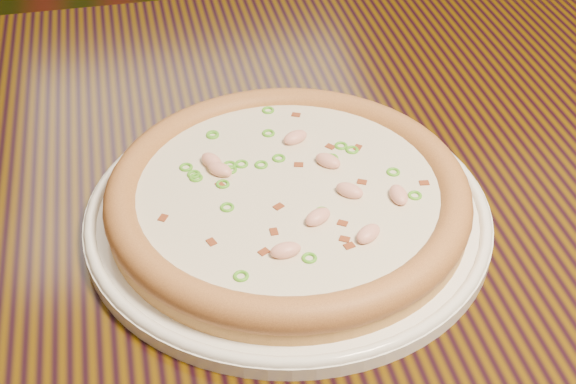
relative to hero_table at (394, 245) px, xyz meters
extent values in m
plane|color=black|center=(0.11, 0.62, -0.65)|extent=(9.00, 9.00, 0.00)
cube|color=black|center=(0.00, 0.00, 0.08)|extent=(1.20, 0.80, 0.04)
cylinder|color=white|center=(-0.12, -0.05, 0.10)|extent=(0.34, 0.34, 0.01)
torus|color=white|center=(-0.12, -0.05, 0.11)|extent=(0.34, 0.34, 0.01)
cylinder|color=#C69248|center=(-0.12, -0.05, 0.12)|extent=(0.30, 0.30, 0.02)
torus|color=#C3813C|center=(-0.12, -0.05, 0.13)|extent=(0.31, 0.31, 0.03)
cylinder|color=silver|center=(-0.12, -0.05, 0.13)|extent=(0.25, 0.25, 0.00)
ellipsoid|color=#F2B29E|center=(-0.03, -0.08, 0.14)|extent=(0.01, 0.02, 0.01)
ellipsoid|color=#F2B29E|center=(-0.08, -0.03, 0.14)|extent=(0.03, 0.03, 0.01)
ellipsoid|color=#F2B29E|center=(-0.11, -0.10, 0.14)|extent=(0.03, 0.02, 0.01)
ellipsoid|color=#F2B29E|center=(-0.17, -0.02, 0.14)|extent=(0.03, 0.03, 0.01)
ellipsoid|color=#F2B29E|center=(-0.10, 0.01, 0.14)|extent=(0.03, 0.02, 0.01)
ellipsoid|color=#F2B29E|center=(-0.07, -0.07, 0.14)|extent=(0.03, 0.03, 0.01)
ellipsoid|color=#F2B29E|center=(-0.14, -0.13, 0.14)|extent=(0.03, 0.02, 0.01)
ellipsoid|color=#F2B29E|center=(-0.18, -0.01, 0.14)|extent=(0.02, 0.03, 0.01)
ellipsoid|color=#F2B29E|center=(-0.07, -0.12, 0.14)|extent=(0.03, 0.03, 0.01)
cube|color=maroon|center=(-0.15, -0.12, 0.13)|extent=(0.01, 0.01, 0.00)
cube|color=maroon|center=(-0.13, -0.07, 0.13)|extent=(0.01, 0.01, 0.00)
cube|color=maroon|center=(-0.05, -0.01, 0.13)|extent=(0.01, 0.01, 0.00)
cube|color=maroon|center=(-0.14, -0.10, 0.13)|extent=(0.01, 0.01, 0.00)
cube|color=maroon|center=(-0.23, -0.07, 0.13)|extent=(0.01, 0.01, 0.00)
cube|color=maroon|center=(-0.09, -0.13, 0.13)|extent=(0.01, 0.01, 0.00)
cube|color=maroon|center=(-0.09, -0.12, 0.13)|extent=(0.01, 0.01, 0.00)
cube|color=maroon|center=(-0.19, -0.10, 0.13)|extent=(0.01, 0.01, 0.00)
cube|color=maroon|center=(-0.10, -0.02, 0.13)|extent=(0.01, 0.01, 0.00)
cube|color=maroon|center=(-0.09, -0.10, 0.13)|extent=(0.01, 0.01, 0.00)
cube|color=maroon|center=(-0.09, 0.05, 0.13)|extent=(0.01, 0.01, 0.00)
cube|color=maroon|center=(-0.01, -0.07, 0.13)|extent=(0.01, 0.01, 0.00)
cube|color=maroon|center=(-0.07, 0.00, 0.13)|extent=(0.01, 0.01, 0.00)
cube|color=maroon|center=(-0.17, -0.04, 0.13)|extent=(0.01, 0.01, 0.00)
cube|color=maroon|center=(-0.06, -0.06, 0.13)|extent=(0.01, 0.01, 0.00)
torus|color=#4DAB23|center=(-0.07, -0.02, 0.13)|extent=(0.01, 0.01, 0.00)
torus|color=#4DAB23|center=(-0.17, -0.07, 0.13)|extent=(0.02, 0.02, 0.00)
torus|color=#4DAB23|center=(-0.17, 0.04, 0.13)|extent=(0.02, 0.02, 0.00)
torus|color=#4DAB23|center=(-0.16, -0.01, 0.13)|extent=(0.01, 0.01, 0.00)
torus|color=#4DAB23|center=(-0.12, -0.01, 0.13)|extent=(0.02, 0.02, 0.00)
torus|color=#4DAB23|center=(-0.17, 0.04, 0.13)|extent=(0.02, 0.02, 0.00)
torus|color=#4DAB23|center=(-0.19, -0.02, 0.13)|extent=(0.01, 0.01, 0.00)
torus|color=#4DAB23|center=(-0.06, 0.00, 0.13)|extent=(0.01, 0.01, 0.00)
torus|color=#4DAB23|center=(-0.05, -0.01, 0.13)|extent=(0.02, 0.02, 0.00)
torus|color=#4DAB23|center=(-0.11, 0.07, 0.13)|extent=(0.01, 0.01, 0.00)
torus|color=#4DAB23|center=(-0.16, -0.02, 0.13)|extent=(0.02, 0.02, 0.00)
torus|color=#4DAB23|center=(-0.10, -0.09, 0.13)|extent=(0.01, 0.01, 0.00)
torus|color=#4DAB23|center=(-0.20, -0.01, 0.13)|extent=(0.01, 0.01, 0.00)
torus|color=#4DAB23|center=(-0.14, -0.02, 0.13)|extent=(0.02, 0.02, 0.00)
torus|color=#4DAB23|center=(-0.12, -0.14, 0.13)|extent=(0.01, 0.01, 0.00)
torus|color=#4DAB23|center=(-0.18, -0.01, 0.13)|extent=(0.01, 0.01, 0.00)
torus|color=#4DAB23|center=(-0.18, -0.14, 0.13)|extent=(0.01, 0.01, 0.00)
torus|color=#4DAB23|center=(-0.17, -0.03, 0.13)|extent=(0.01, 0.01, 0.00)
torus|color=#4DAB23|center=(-0.03, -0.05, 0.13)|extent=(0.01, 0.01, 0.00)
torus|color=#4DAB23|center=(-0.12, 0.03, 0.13)|extent=(0.02, 0.02, 0.00)
torus|color=#4DAB23|center=(-0.15, -0.01, 0.13)|extent=(0.02, 0.02, 0.00)
torus|color=#4DAB23|center=(-0.19, -0.02, 0.13)|extent=(0.02, 0.02, 0.00)
torus|color=#4DAB23|center=(-0.02, -0.08, 0.13)|extent=(0.02, 0.02, 0.00)
camera|label=1|loc=(-0.23, -0.56, 0.55)|focal=50.00mm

